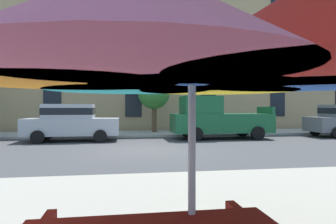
{
  "coord_description": "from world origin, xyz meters",
  "views": [
    {
      "loc": [
        -0.86,
        -11.26,
        1.59
      ],
      "look_at": [
        1.43,
        3.2,
        1.4
      ],
      "focal_mm": 32.13,
      "sensor_mm": 36.0,
      "label": 1
    }
  ],
  "objects_px": {
    "sedan_silver": "(71,121)",
    "street_tree_middle": "(154,94)",
    "pickup_green": "(217,119)",
    "patio_umbrella": "(192,51)"
  },
  "relations": [
    {
      "from": "sedan_silver",
      "to": "pickup_green",
      "type": "height_order",
      "value": "pickup_green"
    },
    {
      "from": "street_tree_middle",
      "to": "sedan_silver",
      "type": "bearing_deg",
      "value": -142.11
    },
    {
      "from": "pickup_green",
      "to": "street_tree_middle",
      "type": "bearing_deg",
      "value": 130.36
    },
    {
      "from": "pickup_green",
      "to": "patio_umbrella",
      "type": "xyz_separation_m",
      "value": [
        -4.38,
        -12.7,
        1.01
      ]
    },
    {
      "from": "pickup_green",
      "to": "street_tree_middle",
      "type": "xyz_separation_m",
      "value": [
        -2.89,
        3.4,
        1.45
      ]
    },
    {
      "from": "pickup_green",
      "to": "patio_umbrella",
      "type": "relative_size",
      "value": 1.45
    },
    {
      "from": "sedan_silver",
      "to": "street_tree_middle",
      "type": "distance_m",
      "value": 5.74
    },
    {
      "from": "sedan_silver",
      "to": "patio_umbrella",
      "type": "xyz_separation_m",
      "value": [
        2.88,
        -12.7,
        1.08
      ]
    },
    {
      "from": "sedan_silver",
      "to": "patio_umbrella",
      "type": "bearing_deg",
      "value": -77.21
    },
    {
      "from": "sedan_silver",
      "to": "street_tree_middle",
      "type": "height_order",
      "value": "street_tree_middle"
    }
  ]
}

